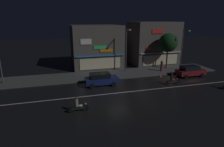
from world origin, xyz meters
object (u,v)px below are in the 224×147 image
at_px(motorcycle_following, 78,106).
at_px(traffic_cone, 160,75).
at_px(streetlamp_mid, 127,47).
at_px(parked_car_trailing, 190,71).
at_px(streetlamp_east, 183,46).
at_px(parked_car_near_kerb, 101,79).
at_px(pedestrian_on_sidewalk, 162,66).
at_px(motorcycle_opposite_lane, 172,80).

xyz_separation_m(motorcycle_following, traffic_cone, (13.11, 7.94, -0.36)).
bearing_deg(streetlamp_mid, traffic_cone, -43.94).
bearing_deg(parked_car_trailing, streetlamp_east, -101.31).
relative_size(parked_car_trailing, traffic_cone, 7.82).
distance_m(streetlamp_mid, parked_car_near_kerb, 8.15).
distance_m(streetlamp_east, motorcycle_following, 21.25).
bearing_deg(traffic_cone, streetlamp_mid, 136.06).
relative_size(streetlamp_mid, parked_car_trailing, 1.60).
distance_m(motorcycle_following, traffic_cone, 15.33).
relative_size(streetlamp_east, parked_car_trailing, 1.56).
distance_m(parked_car_trailing, traffic_cone, 4.64).
relative_size(parked_car_near_kerb, motorcycle_following, 2.26).
bearing_deg(pedestrian_on_sidewalk, motorcycle_following, 17.96).
bearing_deg(streetlamp_mid, parked_car_near_kerb, -135.95).
relative_size(pedestrian_on_sidewalk, parked_car_near_kerb, 0.42).
height_order(motorcycle_following, motorcycle_opposite_lane, same).
bearing_deg(streetlamp_east, parked_car_near_kerb, -166.18).
relative_size(motorcycle_following, traffic_cone, 3.45).
height_order(streetlamp_east, motorcycle_following, streetlamp_east).
height_order(pedestrian_on_sidewalk, motorcycle_following, pedestrian_on_sidewalk).
height_order(streetlamp_east, parked_car_trailing, streetlamp_east).
xyz_separation_m(streetlamp_east, pedestrian_on_sidewalk, (-3.53, 0.22, -3.14)).
height_order(parked_car_trailing, motorcycle_opposite_lane, parked_car_trailing).
relative_size(streetlamp_east, parked_car_near_kerb, 1.56).
distance_m(streetlamp_mid, streetlamp_east, 9.36).
bearing_deg(pedestrian_on_sidewalk, parked_car_near_kerb, 1.52).
bearing_deg(motorcycle_following, parked_car_near_kerb, -116.43).
bearing_deg(streetlamp_mid, motorcycle_following, -127.33).
distance_m(streetlamp_east, parked_car_trailing, 4.64).
xyz_separation_m(streetlamp_mid, traffic_cone, (4.07, -3.92, -3.94)).
bearing_deg(parked_car_near_kerb, parked_car_trailing, -178.63).
bearing_deg(streetlamp_east, traffic_cone, -155.65).
bearing_deg(streetlamp_east, parked_car_trailing, -101.31).
height_order(streetlamp_mid, parked_car_trailing, streetlamp_mid).
bearing_deg(traffic_cone, parked_car_near_kerb, -172.44).
bearing_deg(parked_car_near_kerb, streetlamp_east, -166.18).
distance_m(parked_car_near_kerb, parked_car_trailing, 13.92).
relative_size(parked_car_trailing, motorcycle_following, 2.26).
distance_m(streetlamp_mid, motorcycle_opposite_lane, 9.05).
bearing_deg(traffic_cone, motorcycle_following, -148.80).
relative_size(streetlamp_mid, traffic_cone, 12.51).
distance_m(pedestrian_on_sidewalk, traffic_cone, 3.11).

